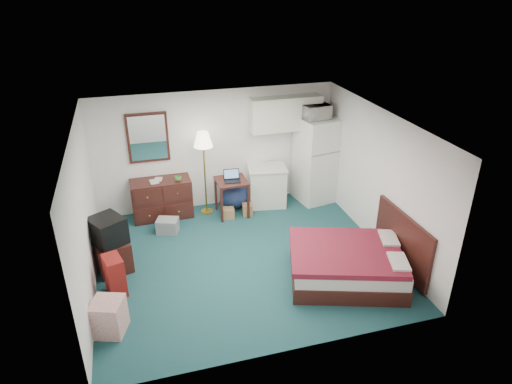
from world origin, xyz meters
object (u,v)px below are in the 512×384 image
object	(u,v)px
dresser	(162,199)
tv_stand	(113,255)
suitcase	(115,275)
floor_lamp	(205,174)
kitchen_counter	(267,187)
fridge	(316,160)
desk	(232,197)
bed	(347,264)

from	to	relation	value
dresser	tv_stand	size ratio (longest dim) A/B	2.03
suitcase	floor_lamp	bearing A→B (deg)	35.08
floor_lamp	tv_stand	size ratio (longest dim) A/B	3.00
kitchen_counter	fridge	world-z (taller)	fridge
desk	suitcase	size ratio (longest dim) A/B	1.18
desk	dresser	bearing A→B (deg)	166.95
desk	tv_stand	distance (m)	2.74
fridge	bed	size ratio (longest dim) A/B	1.04
kitchen_counter	floor_lamp	bearing A→B (deg)	-170.98
bed	dresser	bearing A→B (deg)	150.08
kitchen_counter	tv_stand	size ratio (longest dim) A/B	1.43
dresser	bed	bearing A→B (deg)	-49.08
suitcase	fridge	bearing A→B (deg)	11.93
floor_lamp	bed	xyz separation A→B (m)	(1.79, -2.93, -0.60)
dresser	fridge	size ratio (longest dim) A/B	0.64
fridge	bed	xyz separation A→B (m)	(-0.63, -2.89, -0.64)
kitchen_counter	bed	distance (m)	2.96
tv_stand	kitchen_counter	bearing A→B (deg)	11.30
dresser	floor_lamp	bearing A→B (deg)	-5.07
dresser	fridge	xyz separation A→B (m)	(3.32, -0.10, 0.52)
desk	bed	bearing A→B (deg)	-65.35
dresser	tv_stand	distance (m)	1.92
fridge	tv_stand	world-z (taller)	fridge
floor_lamp	desk	bearing A→B (deg)	-25.29
fridge	tv_stand	xyz separation A→B (m)	(-4.32, -1.54, -0.66)
floor_lamp	desk	world-z (taller)	floor_lamp
desk	suitcase	xyz separation A→B (m)	(-2.35, -2.02, -0.06)
dresser	bed	world-z (taller)	dresser
desk	fridge	world-z (taller)	fridge
dresser	floor_lamp	xyz separation A→B (m)	(0.90, -0.06, 0.48)
dresser	desk	distance (m)	1.43
fridge	bed	world-z (taller)	fridge
bed	suitcase	distance (m)	3.71
tv_stand	suitcase	distance (m)	0.69
desk	kitchen_counter	xyz separation A→B (m)	(0.83, 0.23, 0.03)
dresser	desk	world-z (taller)	dresser
fridge	suitcase	xyz separation A→B (m)	(-4.28, -2.22, -0.60)
kitchen_counter	suitcase	xyz separation A→B (m)	(-3.18, -2.25, -0.09)
kitchen_counter	tv_stand	distance (m)	3.58
dresser	bed	size ratio (longest dim) A/B	0.67
bed	fridge	bearing A→B (deg)	95.83
tv_stand	desk	bearing A→B (deg)	14.61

